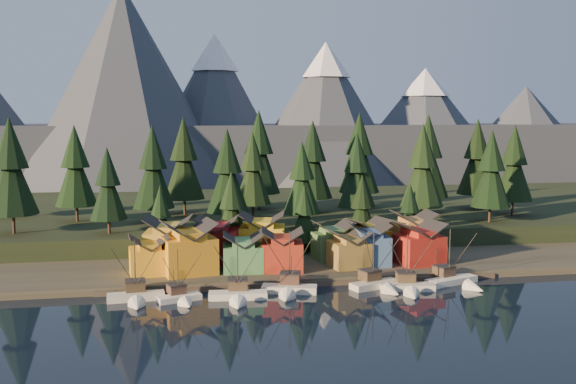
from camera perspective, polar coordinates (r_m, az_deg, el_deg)
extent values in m
plane|color=black|center=(112.98, 3.07, -10.32)|extent=(500.00, 500.00, 0.00)
cube|color=#322F24|center=(150.78, -0.43, -5.73)|extent=(400.00, 50.00, 1.50)
cube|color=black|center=(199.05, -2.87, -2.09)|extent=(420.00, 100.00, 6.00)
cube|color=#4F4438|center=(128.36, 1.37, -8.02)|extent=(80.00, 4.00, 1.00)
cube|color=#474C5B|center=(346.59, -6.06, 3.53)|extent=(560.00, 160.00, 30.00)
cone|color=#474C5B|center=(286.21, -14.37, 8.76)|extent=(100.00, 100.00, 90.00)
cone|color=#474C5B|center=(303.92, -6.47, 7.08)|extent=(80.00, 80.00, 72.00)
cone|color=white|center=(305.45, -6.54, 12.21)|extent=(22.40, 22.40, 17.28)
cone|color=#474C5B|center=(299.53, 3.34, 6.73)|extent=(84.00, 84.00, 68.00)
cone|color=white|center=(300.76, 3.37, 11.66)|extent=(23.52, 23.52, 16.32)
cone|color=#474C5B|center=(331.70, 12.00, 5.71)|extent=(92.00, 92.00, 58.00)
cone|color=white|center=(332.19, 12.09, 9.52)|extent=(25.76, 25.76, 13.92)
cone|color=#474C5B|center=(365.58, 20.28, 4.89)|extent=(88.00, 88.00, 50.00)
cube|color=beige|center=(121.16, -13.36, -9.14)|extent=(10.44, 4.14, 1.74)
cone|color=beige|center=(115.78, -13.27, -9.87)|extent=(3.55, 3.75, 3.26)
cube|color=black|center=(121.33, -13.35, -9.43)|extent=(10.69, 4.22, 0.38)
cube|color=#413522|center=(122.52, -13.41, -8.15)|extent=(3.75, 3.55, 1.95)
cube|color=#2D2A2A|center=(122.26, -13.43, -7.66)|extent=(3.98, 3.78, 0.22)
cylinder|color=black|center=(120.37, -13.44, -6.45)|extent=(0.20, 0.20, 9.77)
cylinder|color=black|center=(124.21, -13.46, -7.23)|extent=(0.15, 0.15, 4.78)
cube|color=white|center=(119.02, -9.65, -9.36)|extent=(8.29, 5.08, 1.49)
cone|color=white|center=(115.12, -8.95, -9.90)|extent=(3.48, 3.40, 2.78)
cube|color=black|center=(119.17, -9.64, -9.62)|extent=(8.49, 5.19, 0.32)
cube|color=#52372B|center=(119.95, -9.88, -8.53)|extent=(3.69, 3.57, 1.67)
cube|color=#2D2A2A|center=(119.71, -9.89, -8.10)|extent=(3.92, 3.81, 0.19)
cylinder|color=black|center=(118.23, -9.77, -7.03)|extent=(0.17, 0.17, 8.35)
cylinder|color=black|center=(121.11, -10.14, -7.76)|extent=(0.13, 0.13, 4.08)
cube|color=silver|center=(119.16, -4.48, -9.24)|extent=(10.93, 4.28, 1.75)
cone|color=silver|center=(113.53, -4.46, -10.04)|extent=(3.61, 3.94, 3.28)
cube|color=black|center=(119.34, -4.47, -9.55)|extent=(11.19, 4.36, 0.38)
cube|color=#4F3D2A|center=(120.59, -4.49, -8.22)|extent=(3.79, 3.60, 1.97)
cube|color=#2D2A2A|center=(120.32, -4.49, -7.71)|extent=(4.03, 3.84, 0.22)
cylinder|color=black|center=(118.37, -4.50, -6.48)|extent=(0.20, 0.20, 9.84)
cylinder|color=black|center=(122.36, -4.50, -7.26)|extent=(0.15, 0.15, 4.81)
cube|color=beige|center=(122.84, 0.12, -8.73)|extent=(10.92, 6.11, 1.84)
cone|color=beige|center=(117.38, -0.14, -9.46)|extent=(4.27, 4.34, 3.44)
cube|color=black|center=(123.02, 0.12, -9.04)|extent=(11.18, 6.23, 0.40)
cube|color=#4D3329|center=(124.22, 0.20, -7.71)|extent=(4.46, 4.30, 2.07)
cube|color=#2D2A2A|center=(123.94, 0.20, -7.20)|extent=(4.74, 4.59, 0.23)
cylinder|color=black|center=(122.01, 0.15, -5.92)|extent=(0.21, 0.21, 10.33)
cylinder|color=black|center=(125.92, 0.29, -6.76)|extent=(0.16, 0.16, 5.05)
cube|color=beige|center=(127.23, 7.75, -8.27)|extent=(10.61, 6.28, 1.72)
cone|color=beige|center=(122.97, 9.31, -8.81)|extent=(4.16, 4.30, 3.23)
cube|color=black|center=(127.40, 7.75, -8.55)|extent=(10.86, 6.40, 0.38)
cube|color=#483726|center=(128.26, 7.27, -7.37)|extent=(4.29, 4.16, 1.94)
cube|color=#2D2A2A|center=(128.01, 7.28, -6.90)|extent=(4.57, 4.43, 0.22)
cylinder|color=black|center=(126.40, 7.63, -5.73)|extent=(0.19, 0.19, 9.69)
cylinder|color=black|center=(129.57, 6.73, -6.53)|extent=(0.15, 0.15, 4.74)
cube|color=beige|center=(126.56, 10.56, -8.40)|extent=(10.64, 4.87, 1.71)
cone|color=beige|center=(121.24, 11.08, -9.07)|extent=(3.75, 3.98, 3.21)
cube|color=black|center=(126.72, 10.56, -8.68)|extent=(10.89, 4.96, 0.37)
cube|color=brown|center=(127.93, 10.41, -7.47)|extent=(3.91, 3.74, 1.93)
cube|color=#2D2A2A|center=(127.67, 10.42, -7.00)|extent=(4.16, 3.98, 0.21)
cylinder|color=black|center=(125.84, 10.56, -5.85)|extent=(0.19, 0.19, 9.64)
cylinder|color=black|center=(129.61, 10.25, -6.60)|extent=(0.15, 0.15, 4.71)
cube|color=white|center=(133.23, 14.32, -7.74)|extent=(11.84, 7.10, 1.73)
cone|color=white|center=(129.06, 16.33, -8.26)|extent=(4.42, 4.80, 3.24)
cube|color=black|center=(133.39, 14.32, -8.01)|extent=(12.12, 7.25, 0.38)
cube|color=#4F3B2A|center=(134.26, 13.71, -6.87)|extent=(4.38, 4.26, 1.94)
cube|color=#2D2A2A|center=(134.02, 13.72, -6.42)|extent=(4.66, 4.53, 0.22)
cylinder|color=black|center=(132.45, 14.18, -5.30)|extent=(0.19, 0.19, 9.71)
cylinder|color=black|center=(135.57, 13.01, -6.07)|extent=(0.15, 0.15, 4.75)
cube|color=gold|center=(133.05, -12.20, -6.02)|extent=(8.51, 7.66, 5.36)
cube|color=gold|center=(132.40, -12.23, -4.66)|extent=(5.01, 7.12, 1.10)
cube|color=orange|center=(132.43, -8.79, -5.56)|extent=(11.80, 10.92, 7.35)
cube|color=orange|center=(131.59, -8.83, -3.70)|extent=(7.27, 9.81, 1.43)
cube|color=#48854C|center=(133.18, -4.03, -5.86)|extent=(8.61, 8.10, 5.41)
cube|color=#48854C|center=(132.52, -4.04, -4.48)|extent=(4.95, 7.71, 1.14)
cube|color=#9F2A18|center=(133.36, -0.53, -5.71)|extent=(9.40, 8.56, 5.94)
cube|color=#9F2A18|center=(132.66, -0.53, -4.21)|extent=(5.63, 7.87, 1.18)
cube|color=olive|center=(136.91, 5.42, -5.54)|extent=(8.41, 8.41, 5.39)
cube|color=olive|center=(136.28, 5.43, -4.22)|extent=(5.03, 7.85, 1.06)
cube|color=#365480|center=(139.15, 7.15, -5.17)|extent=(9.11, 7.86, 6.33)
cube|color=#365480|center=(138.44, 7.18, -3.64)|extent=(5.24, 7.42, 1.21)
cube|color=#A22119|center=(141.94, 11.56, -5.03)|extent=(10.28, 9.34, 6.26)
cube|color=#A22119|center=(141.25, 11.60, -3.54)|extent=(6.21, 8.52, 1.28)
cube|color=gold|center=(139.32, -10.53, -4.95)|extent=(10.80, 9.87, 7.57)
cube|color=gold|center=(138.51, -10.57, -3.14)|extent=(6.43, 9.12, 1.37)
cube|color=#A4191D|center=(141.08, -6.28, -4.80)|extent=(10.42, 9.98, 7.27)
cube|color=#A4191D|center=(140.31, -6.30, -3.10)|extent=(6.43, 9.03, 1.26)
cube|color=yellow|center=(144.18, -2.30, -4.50)|extent=(11.30, 10.15, 7.38)
cube|color=yellow|center=(143.41, -2.31, -2.78)|extent=(6.93, 9.11, 1.38)
cube|color=#49703C|center=(144.11, 4.01, -4.82)|extent=(9.00, 7.70, 5.86)
cube|color=#49703C|center=(143.46, 4.03, -3.45)|extent=(5.27, 7.16, 1.17)
cube|color=gold|center=(146.33, 7.20, -4.60)|extent=(9.57, 8.92, 6.28)
cube|color=gold|center=(145.67, 7.22, -3.18)|extent=(6.01, 7.90, 1.13)
cube|color=#AB773D|center=(150.55, 11.08, -4.17)|extent=(9.18, 8.65, 7.24)
cube|color=#AB773D|center=(149.83, 11.11, -2.58)|extent=(5.17, 8.34, 1.25)
cylinder|color=#332319|center=(163.36, -23.19, -2.58)|extent=(0.70, 0.70, 4.80)
cone|color=black|center=(162.14, -23.36, 1.06)|extent=(11.74, 11.74, 16.54)
cone|color=black|center=(161.63, -23.49, 4.07)|extent=(8.00, 8.00, 12.00)
cylinder|color=#332319|center=(176.74, -18.24, -1.78)|extent=(0.70, 0.70, 4.45)
cone|color=black|center=(175.67, -18.35, 1.33)|extent=(10.89, 10.89, 15.34)
cone|color=black|center=(175.18, -18.44, 3.91)|extent=(7.42, 7.42, 11.13)
cylinder|color=#332319|center=(155.97, -15.61, -2.93)|extent=(0.70, 0.70, 3.57)
cone|color=black|center=(154.93, -15.70, -0.10)|extent=(8.73, 8.73, 12.30)
cone|color=black|center=(154.36, -15.77, 2.24)|extent=(5.95, 5.95, 8.93)
cylinder|color=#332319|center=(167.11, -11.81, -2.06)|extent=(0.70, 0.70, 4.45)
cone|color=black|center=(165.98, -11.89, 1.24)|extent=(10.89, 10.89, 15.34)
cone|color=black|center=(165.46, -11.96, 3.97)|extent=(7.42, 7.42, 11.13)
cylinder|color=#332319|center=(181.89, -9.17, -1.26)|extent=(0.70, 0.70, 4.81)
cone|color=black|center=(180.80, -9.23, 2.02)|extent=(11.76, 11.76, 16.57)
cone|color=black|center=(180.34, -9.28, 4.73)|extent=(8.02, 8.02, 12.03)
cylinder|color=#332319|center=(157.70, -5.36, -2.48)|extent=(0.70, 0.70, 4.31)
cone|color=black|center=(156.52, -5.39, 0.91)|extent=(10.55, 10.55, 14.86)
cone|color=black|center=(155.96, -5.42, 3.71)|extent=(7.19, 7.19, 10.79)
cylinder|color=#332319|center=(173.28, -3.14, -1.68)|extent=(0.70, 0.70, 4.11)
cone|color=black|center=(172.24, -3.16, 1.25)|extent=(10.05, 10.05, 14.16)
cone|color=black|center=(171.73, -3.17, 3.68)|extent=(6.85, 6.85, 10.27)
cylinder|color=#332319|center=(158.29, 1.22, -2.52)|extent=(0.70, 0.70, 3.77)
cone|color=black|center=(157.22, 1.23, 0.43)|extent=(9.22, 9.22, 12.99)
cone|color=black|center=(156.65, 1.23, 2.87)|extent=(6.28, 6.28, 9.43)
cylinder|color=#332319|center=(183.10, 2.19, -1.15)|extent=(0.70, 0.70, 4.65)
cone|color=black|center=(182.03, 2.20, 1.99)|extent=(11.36, 11.36, 16.00)
cone|color=black|center=(181.57, 2.21, 4.59)|extent=(7.74, 7.74, 11.61)
cylinder|color=#332319|center=(168.78, 6.08, -1.93)|extent=(0.70, 0.70, 4.09)
cone|color=black|center=(167.72, 6.12, 1.06)|extent=(10.00, 10.00, 14.09)
cone|color=black|center=(167.20, 6.15, 3.55)|extent=(6.82, 6.82, 10.23)
cylinder|color=#332319|center=(194.72, 6.29, -0.67)|extent=(0.70, 0.70, 5.05)
cone|color=black|center=(193.67, 6.33, 2.55)|extent=(12.35, 12.35, 17.40)
cone|color=black|center=(193.27, 6.36, 5.20)|extent=(8.42, 8.42, 12.63)
cylinder|color=#332319|center=(169.29, 11.77, -1.94)|extent=(0.70, 0.70, 4.51)
cone|color=black|center=(168.16, 11.84, 1.36)|extent=(11.03, 11.03, 15.55)
cone|color=black|center=(167.65, 11.91, 4.09)|extent=(7.52, 7.52, 11.28)
cylinder|color=#332319|center=(186.93, 12.22, -1.09)|extent=(0.70, 0.70, 4.94)
cone|color=black|center=(185.85, 12.30, 2.18)|extent=(12.08, 12.08, 17.02)
cone|color=black|center=(185.42, 12.36, 4.89)|extent=(8.23, 8.23, 12.35)
cylinder|color=#332319|center=(175.04, 17.49, -1.88)|extent=(0.70, 0.70, 4.22)
cone|color=black|center=(174.00, 17.59, 1.10)|extent=(10.30, 10.30, 14.52)
cone|color=black|center=(173.49, 17.68, 3.57)|extent=(7.03, 7.03, 10.54)
cylinder|color=#332319|center=(199.80, 16.34, -0.76)|extent=(0.70, 0.70, 4.72)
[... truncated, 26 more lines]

